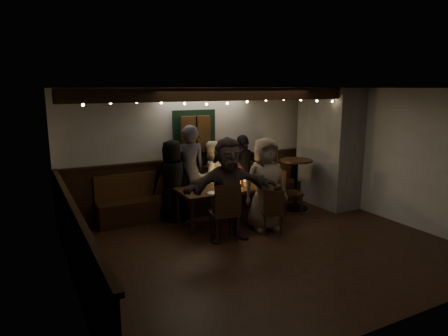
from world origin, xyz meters
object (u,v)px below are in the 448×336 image
person_c (211,177)px  person_g (265,184)px  dining_table (229,190)px  high_top (296,178)px  person_d (231,175)px  person_e (243,171)px  person_f (228,189)px  person_b (189,171)px  chair_near_right (273,209)px  chair_end (287,189)px  person_a (173,180)px  chair_near_left (226,209)px

person_c → person_g: person_g is taller
dining_table → high_top: bearing=4.1°
person_d → person_e: 0.29m
person_g → person_f: bearing=-163.6°
high_top → person_b: person_b is taller
dining_table → chair_near_right: bearing=-67.5°
dining_table → person_e: person_e is taller
chair_end → person_a: bearing=162.4°
person_a → person_e: (1.67, 0.10, -0.00)m
chair_near_right → chair_end: 1.28m
person_a → person_b: bearing=-142.1°
person_d → person_g: 1.43m
person_a → person_b: 0.46m
dining_table → high_top: (1.72, 0.12, 0.04)m
chair_near_right → high_top: size_ratio=0.76×
person_b → chair_near_left: bearing=96.6°
person_a → person_c: (0.90, 0.14, -0.05)m
high_top → person_d: person_d is taller
person_f → person_a: bearing=116.8°
person_e → dining_table: bearing=37.5°
high_top → chair_end: bearing=-151.7°
dining_table → high_top: 1.72m
person_a → dining_table: bearing=164.7°
chair_near_left → person_b: 1.65m
chair_near_left → person_d: 1.90m
chair_near_left → chair_end: (1.84, 0.75, -0.05)m
person_g → chair_near_left: bearing=-161.3°
chair_end → dining_table: bearing=176.4°
person_d → person_g: (-0.06, -1.43, 0.11)m
chair_near_left → person_f: (0.08, 0.05, 0.32)m
person_e → person_a: bearing=-3.2°
chair_end → person_f: 1.94m
chair_near_left → person_f: bearing=33.6°
person_c → person_g: size_ratio=0.88×
chair_near_right → chair_end: chair_end is taller
chair_end → person_e: size_ratio=0.58×
chair_near_left → high_top: 2.43m
high_top → person_d: bearing=152.2°
chair_end → high_top: 0.46m
dining_table → chair_near_right: dining_table is taller
chair_near_right → person_f: bearing=169.7°
chair_near_left → person_e: size_ratio=0.63×
dining_table → person_d: person_d is taller
dining_table → chair_near_left: 0.98m
high_top → person_g: person_g is taller
person_b → person_e: person_b is taller
high_top → person_d: (-1.25, 0.66, 0.07)m
dining_table → person_f: bearing=-118.8°
chair_near_left → person_f: 0.34m
chair_near_left → person_b: person_b is taller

